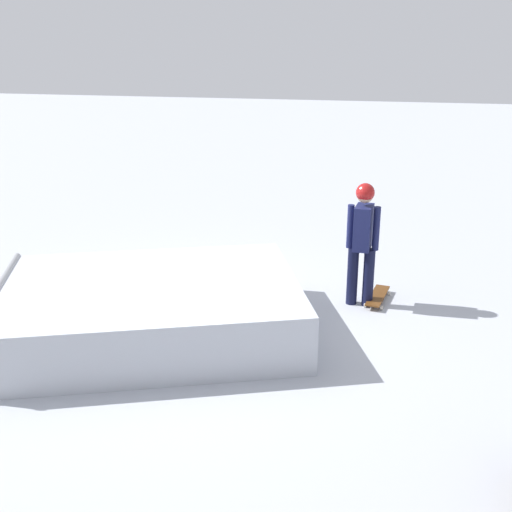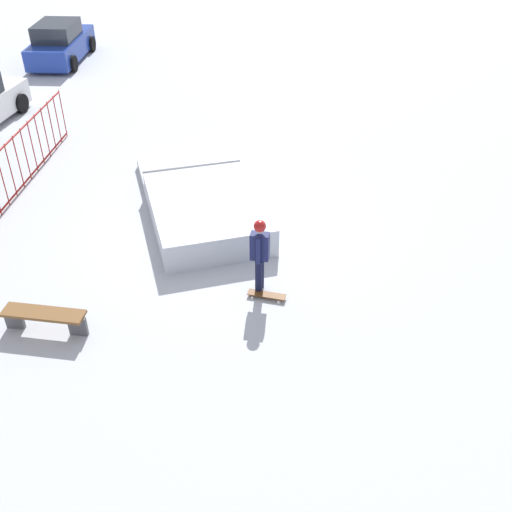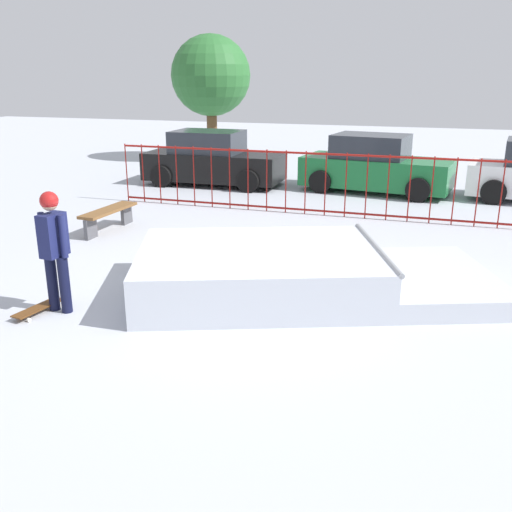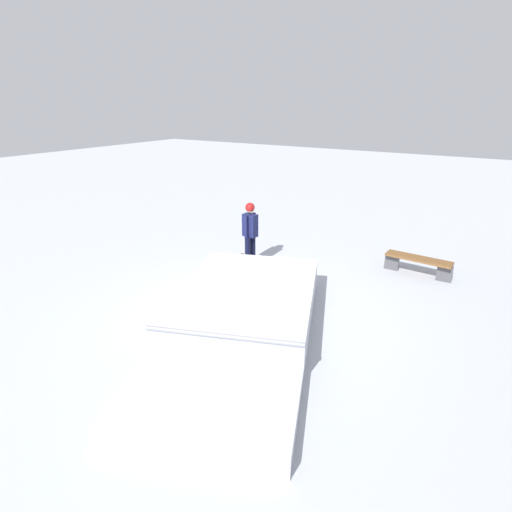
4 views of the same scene
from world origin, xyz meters
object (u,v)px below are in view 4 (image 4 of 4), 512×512
object	(u,v)px
skate_ramp	(242,316)
park_bench	(418,262)
skateboard	(250,258)
skater	(250,229)

from	to	relation	value
skate_ramp	park_bench	world-z (taller)	skate_ramp
skate_ramp	skateboard	bearing A→B (deg)	-170.38
skater	skate_ramp	bearing A→B (deg)	-54.62
skate_ramp	skateboard	distance (m)	3.68
skateboard	skater	bearing A→B (deg)	-46.52
skateboard	park_bench	world-z (taller)	park_bench
skater	skateboard	bearing A→B (deg)	129.52
skater	park_bench	world-z (taller)	skater
skate_ramp	skateboard	world-z (taller)	skate_ramp
park_bench	skate_ramp	bearing A→B (deg)	-26.57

